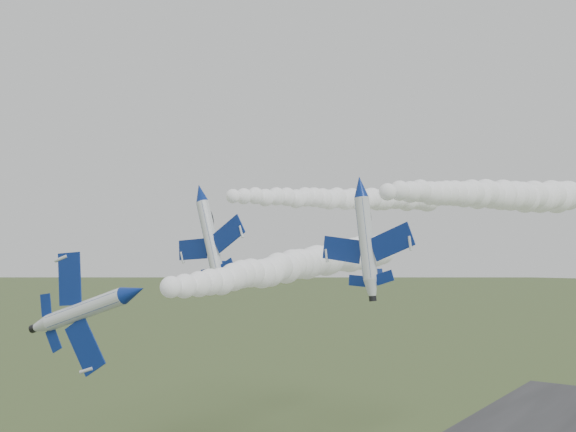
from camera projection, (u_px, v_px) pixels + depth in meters
jet_lead at (133, 292)px, 47.48m from camera, size 3.97×11.44×9.04m
smoke_trail_jet_lead at (309, 263)px, 77.41m from camera, size 17.13×60.33×4.79m
jet_pair_left at (200, 193)px, 76.05m from camera, size 10.17×12.75×4.05m
smoke_trail_jet_pair_left at (356, 199)px, 107.17m from camera, size 6.39×69.10×4.52m
jet_pair_right at (360, 186)px, 61.80m from camera, size 10.02×12.08×3.05m
smoke_trail_jet_pair_right at (502, 195)px, 91.34m from camera, size 9.42×70.40×5.39m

